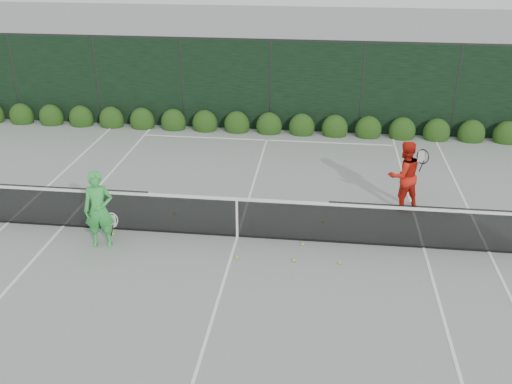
# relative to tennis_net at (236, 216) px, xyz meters

# --- Properties ---
(ground) EXTENTS (80.00, 80.00, 0.00)m
(ground) POSITION_rel_tennis_net_xyz_m (0.02, 0.00, -0.53)
(ground) COLOR gray
(ground) RESTS_ON ground
(tennis_net) EXTENTS (12.90, 0.10, 1.07)m
(tennis_net) POSITION_rel_tennis_net_xyz_m (0.00, 0.00, 0.00)
(tennis_net) COLOR #10311F
(tennis_net) RESTS_ON ground
(player_woman) EXTENTS (0.70, 0.53, 1.74)m
(player_woman) POSITION_rel_tennis_net_xyz_m (-2.85, -0.71, 0.33)
(player_woman) COLOR green
(player_woman) RESTS_ON ground
(player_man) EXTENTS (1.05, 0.95, 1.74)m
(player_man) POSITION_rel_tennis_net_xyz_m (3.84, 1.95, 0.34)
(player_man) COLOR red
(player_man) RESTS_ON ground
(court_lines) EXTENTS (11.03, 23.83, 0.01)m
(court_lines) POSITION_rel_tennis_net_xyz_m (0.02, 0.00, -0.53)
(court_lines) COLOR white
(court_lines) RESTS_ON ground
(windscreen_fence) EXTENTS (32.00, 21.07, 3.06)m
(windscreen_fence) POSITION_rel_tennis_net_xyz_m (0.02, -2.71, 0.98)
(windscreen_fence) COLOR black
(windscreen_fence) RESTS_ON ground
(hedge_row) EXTENTS (31.66, 0.65, 0.94)m
(hedge_row) POSITION_rel_tennis_net_xyz_m (0.02, 7.15, -0.30)
(hedge_row) COLOR #15330E
(hedge_row) RESTS_ON ground
(tennis_balls) EXTENTS (5.17, 1.91, 0.07)m
(tennis_balls) POSITION_rel_tennis_net_xyz_m (0.40, -0.20, -0.50)
(tennis_balls) COLOR #C0D72F
(tennis_balls) RESTS_ON ground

